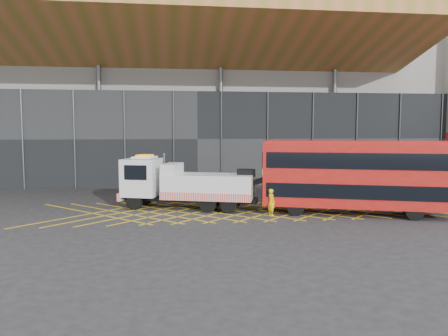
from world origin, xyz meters
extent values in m
plane|color=#262629|center=(0.00, 0.00, 0.00)|extent=(120.00, 120.00, 0.00)
cube|color=yellow|center=(-4.80, 0.00, 0.01)|extent=(7.16, 7.16, 0.01)
cube|color=yellow|center=(-4.80, 0.00, 0.01)|extent=(7.16, 7.16, 0.01)
cube|color=yellow|center=(-3.20, 0.00, 0.01)|extent=(7.16, 7.16, 0.01)
cube|color=yellow|center=(-3.20, 0.00, 0.01)|extent=(7.16, 7.16, 0.01)
cube|color=yellow|center=(-1.60, 0.00, 0.01)|extent=(7.16, 7.16, 0.01)
cube|color=yellow|center=(-1.60, 0.00, 0.01)|extent=(7.16, 7.16, 0.01)
cube|color=yellow|center=(0.00, 0.00, 0.01)|extent=(7.16, 7.16, 0.01)
cube|color=yellow|center=(0.00, 0.00, 0.01)|extent=(7.16, 7.16, 0.01)
cube|color=yellow|center=(1.60, 0.00, 0.01)|extent=(7.16, 7.16, 0.01)
cube|color=yellow|center=(1.60, 0.00, 0.01)|extent=(7.16, 7.16, 0.01)
cube|color=yellow|center=(3.20, 0.00, 0.01)|extent=(7.16, 7.16, 0.01)
cube|color=yellow|center=(3.20, 0.00, 0.01)|extent=(7.16, 7.16, 0.01)
cube|color=yellow|center=(4.80, 0.00, 0.01)|extent=(7.16, 7.16, 0.01)
cube|color=yellow|center=(4.80, 0.00, 0.01)|extent=(7.16, 7.16, 0.01)
cube|color=yellow|center=(6.40, 0.00, 0.01)|extent=(7.16, 7.16, 0.01)
cube|color=yellow|center=(6.40, 0.00, 0.01)|extent=(7.16, 7.16, 0.01)
cube|color=yellow|center=(8.00, 0.00, 0.01)|extent=(7.16, 7.16, 0.01)
cube|color=yellow|center=(8.00, 0.00, 0.01)|extent=(7.16, 7.16, 0.01)
cube|color=yellow|center=(9.60, 0.00, 0.01)|extent=(7.16, 7.16, 0.01)
cube|color=yellow|center=(9.60, 0.00, 0.01)|extent=(7.16, 7.16, 0.01)
cube|color=yellow|center=(11.20, 0.00, 0.01)|extent=(7.16, 7.16, 0.01)
cube|color=yellow|center=(11.20, 0.00, 0.01)|extent=(7.16, 7.16, 0.01)
cube|color=yellow|center=(12.80, 0.00, 0.01)|extent=(7.16, 7.16, 0.01)
cube|color=yellow|center=(12.80, 0.00, 0.01)|extent=(7.16, 7.16, 0.01)
cube|color=gray|center=(2.00, 19.00, 9.00)|extent=(55.00, 14.00, 18.00)
cube|color=black|center=(2.00, 11.70, 4.00)|extent=(55.00, 0.80, 8.00)
cube|color=olive|center=(0.00, 8.00, 11.50)|extent=(40.00, 11.93, 4.07)
cylinder|color=#595B60|center=(-6.00, 11.50, 5.00)|extent=(0.36, 0.36, 10.00)
cylinder|color=#595B60|center=(4.00, 11.50, 5.00)|extent=(0.36, 0.36, 10.00)
cylinder|color=#595B60|center=(14.00, 11.50, 5.00)|extent=(0.36, 0.36, 10.00)
cube|color=black|center=(0.77, 0.79, 0.61)|extent=(8.15, 3.36, 0.31)
cube|color=white|center=(-2.06, 1.69, 1.87)|extent=(2.66, 2.71, 2.27)
cube|color=black|center=(-3.07, 2.02, 2.27)|extent=(0.63, 1.84, 0.96)
cube|color=red|center=(-3.09, 2.02, 0.74)|extent=(0.90, 2.23, 0.48)
cube|color=orange|center=(-1.89, 1.64, 3.21)|extent=(1.07, 1.24, 0.10)
cube|color=white|center=(1.93, 0.41, 1.44)|extent=(5.81, 3.73, 1.40)
cube|color=red|center=(1.59, -0.65, 0.92)|extent=(5.16, 1.70, 0.48)
cube|color=white|center=(-0.23, 1.11, 2.44)|extent=(1.47, 2.26, 0.61)
cube|color=black|center=(4.09, -0.28, 2.27)|extent=(1.13, 0.73, 0.44)
cube|color=black|center=(4.92, -0.54, 1.83)|extent=(1.91, 0.87, 0.94)
cylinder|color=black|center=(-2.50, 0.87, 0.48)|extent=(1.01, 0.58, 0.96)
cylinder|color=black|center=(-1.94, 2.62, 0.48)|extent=(1.01, 0.58, 0.96)
cylinder|color=black|center=(2.98, -0.88, 0.48)|extent=(1.01, 0.58, 0.96)
cylinder|color=black|center=(3.54, 0.86, 0.48)|extent=(1.01, 0.58, 0.96)
cylinder|color=#595B60|center=(-0.71, 2.18, 2.35)|extent=(0.12, 0.12, 1.92)
cube|color=#AD140F|center=(10.00, -2.17, 2.29)|extent=(10.43, 5.60, 3.61)
cube|color=black|center=(10.00, -2.17, 1.44)|extent=(10.06, 5.53, 0.79)
cube|color=black|center=(10.00, -2.17, 3.11)|extent=(10.06, 5.53, 0.88)
cube|color=black|center=(5.16, -0.48, 1.49)|extent=(0.74, 1.99, 1.21)
cube|color=black|center=(5.16, -0.48, 3.11)|extent=(0.74, 1.99, 0.88)
cube|color=yellow|center=(5.15, -0.48, 2.37)|extent=(0.60, 1.59, 0.33)
cube|color=#AD140F|center=(10.00, -2.17, 4.12)|extent=(10.18, 5.36, 0.11)
cylinder|color=black|center=(6.59, -2.08, 0.48)|extent=(1.00, 0.58, 0.97)
cylinder|color=black|center=(7.27, -0.12, 0.48)|extent=(1.00, 0.58, 0.97)
cylinder|color=black|center=(12.47, -4.13, 0.48)|extent=(1.00, 0.58, 0.97)
cylinder|color=black|center=(13.15, -2.17, 0.48)|extent=(1.00, 0.58, 0.97)
imported|color=yellow|center=(5.24, -1.85, 0.75)|extent=(0.54, 0.64, 1.50)
camera|label=1|loc=(-0.43, -25.43, 4.80)|focal=35.00mm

